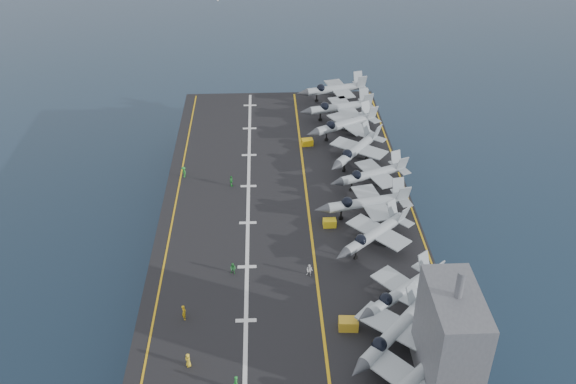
{
  "coord_description": "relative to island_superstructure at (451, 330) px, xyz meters",
  "views": [
    {
      "loc": [
        -3.35,
        -75.89,
        64.32
      ],
      "look_at": [
        0.0,
        4.0,
        13.0
      ],
      "focal_mm": 40.0,
      "sensor_mm": 36.0,
      "label": 1
    }
  ],
  "objects": [
    {
      "name": "ground",
      "position": [
        -15.0,
        30.0,
        -17.9
      ],
      "size": [
        500.0,
        500.0,
        0.0
      ],
      "primitive_type": "plane",
      "color": "#142135",
      "rests_on": "ground"
    },
    {
      "name": "fighter_jet_6",
      "position": [
        -3.03,
        47.07,
        -5.02
      ],
      "size": [
        16.16,
        17.12,
        4.95
      ],
      "primitive_type": null,
      "color": "#9299A2",
      "rests_on": "flight_deck"
    },
    {
      "name": "crew_4",
      "position": [
        -23.67,
        40.14,
        -6.58
      ],
      "size": [
        1.0,
        1.26,
        1.85
      ],
      "primitive_type": "imported",
      "color": "#268C33",
      "rests_on": "flight_deck"
    },
    {
      "name": "tow_cart_b",
      "position": [
        -9.25,
        28.72,
        -6.94
      ],
      "size": [
        1.89,
        1.26,
        1.12
      ],
      "primitive_type": null,
      "color": "yellow",
      "rests_on": "flight_deck"
    },
    {
      "name": "flight_deck",
      "position": [
        -15.0,
        30.0,
        -7.7
      ],
      "size": [
        38.0,
        92.0,
        0.4
      ],
      "primitive_type": "cube",
      "color": "black",
      "rests_on": "hull"
    },
    {
      "name": "fighter_jet_7",
      "position": [
        -3.79,
        56.49,
        -5.01
      ],
      "size": [
        17.14,
        15.2,
        4.98
      ],
      "primitive_type": null,
      "color": "#909AA0",
      "rests_on": "flight_deck"
    },
    {
      "name": "crew_7",
      "position": [
        -12.91,
        17.92,
        -6.63
      ],
      "size": [
        1.23,
        1.05,
        1.74
      ],
      "primitive_type": "imported",
      "color": "white",
      "rests_on": "flight_deck"
    },
    {
      "name": "deck_edge_port",
      "position": [
        -32.0,
        30.0,
        -7.48
      ],
      "size": [
        0.25,
        90.0,
        0.02
      ],
      "primitive_type": "cube",
      "color": "gold",
      "rests_on": "flight_deck"
    },
    {
      "name": "fighter_jet_9",
      "position": [
        -3.91,
        72.09,
        -5.04
      ],
      "size": [
        16.05,
        12.61,
        4.92
      ],
      "primitive_type": null,
      "color": "gray",
      "rests_on": "flight_deck"
    },
    {
      "name": "fighter_jet_1",
      "position": [
        -4.33,
        5.11,
        -4.97
      ],
      "size": [
        17.01,
        17.36,
        5.07
      ],
      "primitive_type": null,
      "color": "#979EA8",
      "rests_on": "flight_deck"
    },
    {
      "name": "crew_0",
      "position": [
        -27.18,
        3.29,
        -6.62
      ],
      "size": [
        1.09,
        1.25,
        1.75
      ],
      "primitive_type": "imported",
      "color": "yellow",
      "rests_on": "flight_deck"
    },
    {
      "name": "deck_edge_stbd",
      "position": [
        3.5,
        30.0,
        -7.48
      ],
      "size": [
        0.25,
        90.0,
        0.02
      ],
      "primitive_type": "cube",
      "color": "gold",
      "rests_on": "flight_deck"
    },
    {
      "name": "crew_2",
      "position": [
        -22.76,
        18.73,
        -6.66
      ],
      "size": [
        1.19,
        1.01,
        1.67
      ],
      "primitive_type": "imported",
      "color": "#2F8E3E",
      "rests_on": "flight_deck"
    },
    {
      "name": "fighter_jet_5",
      "position": [
        -1.51,
        39.39,
        -5.21
      ],
      "size": [
        15.49,
        13.03,
        4.58
      ],
      "primitive_type": null,
      "color": "#A1A9B2",
      "rests_on": "flight_deck"
    },
    {
      "name": "fighter_jet_8",
      "position": [
        -3.91,
        63.59,
        -5.04
      ],
      "size": [
        16.05,
        12.61,
        4.92
      ],
      "primitive_type": null,
      "color": "gray",
      "rests_on": "flight_deck"
    },
    {
      "name": "landing_centerline",
      "position": [
        -21.0,
        30.0,
        -7.48
      ],
      "size": [
        0.5,
        90.0,
        0.02
      ],
      "primitive_type": "cube",
      "color": "silver",
      "rests_on": "flight_deck"
    },
    {
      "name": "crew_1",
      "position": [
        -28.29,
        10.65,
        -6.48
      ],
      "size": [
        0.89,
        1.27,
        2.04
      ],
      "primitive_type": "imported",
      "color": "gold",
      "rests_on": "flight_deck"
    },
    {
      "name": "fighter_jet_2",
      "position": [
        -2.13,
        11.84,
        -5.11
      ],
      "size": [
        16.51,
        15.73,
        4.78
      ],
      "primitive_type": null,
      "color": "gray",
      "rests_on": "flight_deck"
    },
    {
      "name": "fighter_jet_0",
      "position": [
        -4.45,
        -2.33,
        -5.06
      ],
      "size": [
        16.71,
        16.3,
        4.87
      ],
      "primitive_type": null,
      "color": "#8F989D",
      "rests_on": "flight_deck"
    },
    {
      "name": "fighter_jet_3",
      "position": [
        -3.65,
        23.59,
        -5.13
      ],
      "size": [
        16.23,
        15.88,
        4.74
      ],
      "primitive_type": null,
      "color": "#90999E",
      "rests_on": "flight_deck"
    },
    {
      "name": "tow_cart_c",
      "position": [
        -10.82,
        53.18,
        -6.91
      ],
      "size": [
        2.13,
        1.55,
        1.18
      ],
      "primitive_type": null,
      "color": "gold",
      "rests_on": "flight_deck"
    },
    {
      "name": "fighter_jet_4",
      "position": [
        -3.57,
        31.11,
        -5.03
      ],
      "size": [
        15.92,
        12.27,
        4.95
      ],
      "primitive_type": null,
      "color": "#9098A0",
      "rests_on": "flight_deck"
    },
    {
      "name": "foul_line",
      "position": [
        -12.0,
        30.0,
        -7.48
      ],
      "size": [
        0.35,
        90.0,
        0.02
      ],
      "primitive_type": "cube",
      "color": "gold",
      "rests_on": "flight_deck"
    },
    {
      "name": "crew_6",
      "position": [
        -21.88,
        -0.29,
        -6.5
      ],
      "size": [
        1.12,
        1.38,
        2.0
      ],
      "primitive_type": "imported",
      "color": "green",
      "rests_on": "flight_deck"
    },
    {
      "name": "island_superstructure",
      "position": [
        0.0,
        0.0,
        0.0
      ],
      "size": [
        5.0,
        10.0,
        15.0
      ],
      "primitive_type": null,
      "color": "#56595E",
      "rests_on": "flight_deck"
    },
    {
      "name": "crew_3",
      "position": [
        -31.43,
        43.28,
        -6.57
      ],
      "size": [
        1.19,
        1.33,
        1.86
      ],
      "primitive_type": "imported",
      "color": "#258D2B",
      "rests_on": "flight_deck"
    },
    {
      "name": "tow_cart_a",
      "position": [
        -9.04,
        8.23,
        -6.81
      ],
      "size": [
        2.37,
        1.62,
        1.37
      ],
      "primitive_type": null,
      "color": "gold",
      "rests_on": "flight_deck"
    },
    {
      "name": "hull",
      "position": [
        -15.0,
        30.0,
        -12.9
      ],
      "size": [
        36.0,
        90.0,
        10.0
      ],
      "primitive_type": "cube",
      "color": "#56595E",
      "rests_on": "ground"
    }
  ]
}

